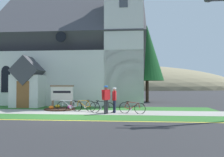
% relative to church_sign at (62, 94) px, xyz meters
% --- Properties ---
extents(ground, '(140.00, 140.00, 0.00)m').
position_rel_church_sign_xyz_m(ground, '(1.36, 0.41, -1.15)').
color(ground, '#2B2B2D').
extents(sidewalk_slab, '(32.00, 2.32, 0.01)m').
position_rel_church_sign_xyz_m(sidewalk_slab, '(-0.76, -1.72, -1.15)').
color(sidewalk_slab, '#99968E').
rests_on(sidewalk_slab, ground).
extents(grass_verge, '(32.00, 1.99, 0.01)m').
position_rel_church_sign_xyz_m(grass_verge, '(-0.76, -3.88, -1.15)').
color(grass_verge, '#2D6628').
rests_on(grass_verge, ground).
extents(church_lawn, '(24.00, 2.57, 0.01)m').
position_rel_church_sign_xyz_m(church_lawn, '(-0.76, 0.72, -1.15)').
color(church_lawn, '#2D6628').
rests_on(church_lawn, ground).
extents(curb_paint_stripe, '(28.00, 0.16, 0.01)m').
position_rel_church_sign_xyz_m(curb_paint_stripe, '(-0.76, -5.02, -1.15)').
color(curb_paint_stripe, yellow).
rests_on(curb_paint_stripe, ground).
extents(church_building, '(14.39, 12.22, 13.03)m').
position_rel_church_sign_xyz_m(church_building, '(-0.32, 6.85, 3.54)').
color(church_building, silver).
rests_on(church_building, ground).
extents(church_sign, '(1.78, 0.21, 1.79)m').
position_rel_church_sign_xyz_m(church_sign, '(0.00, 0.00, 0.00)').
color(church_sign, '#7F6047').
rests_on(church_sign, ground).
extents(flower_bed, '(2.22, 2.22, 0.34)m').
position_rel_church_sign_xyz_m(flower_bed, '(0.00, -0.45, -1.07)').
color(flower_bed, '#382319').
rests_on(flower_bed, ground).
extents(bicycle_yellow, '(1.66, 0.56, 0.79)m').
position_rel_church_sign_xyz_m(bicycle_yellow, '(5.21, -2.10, -0.78)').
color(bicycle_yellow, black).
rests_on(bicycle_yellow, ground).
extents(bicycle_blue, '(1.67, 0.37, 0.82)m').
position_rel_church_sign_xyz_m(bicycle_blue, '(3.27, -1.94, -0.78)').
color(bicycle_blue, black).
rests_on(bicycle_blue, ground).
extents(bicycle_green, '(1.70, 0.51, 0.81)m').
position_rel_church_sign_xyz_m(bicycle_green, '(1.94, -1.22, -0.77)').
color(bicycle_green, black).
rests_on(bicycle_green, ground).
extents(bicycle_orange, '(1.68, 0.22, 0.79)m').
position_rel_church_sign_xyz_m(bicycle_orange, '(0.96, -1.37, -0.78)').
color(bicycle_orange, black).
rests_on(bicycle_orange, ground).
extents(cyclist_in_white_jersey, '(0.28, 0.68, 1.64)m').
position_rel_church_sign_xyz_m(cyclist_in_white_jersey, '(4.07, -1.83, -0.19)').
color(cyclist_in_white_jersey, '#191E38').
rests_on(cyclist_in_white_jersey, ground).
extents(cyclist_in_yellow_jersey, '(0.48, 0.69, 1.77)m').
position_rel_church_sign_xyz_m(cyclist_in_yellow_jersey, '(3.60, -2.47, -0.10)').
color(cyclist_in_yellow_jersey, '#2D2D33').
rests_on(cyclist_in_yellow_jersey, ground).
extents(roadside_conifer, '(3.53, 3.53, 8.14)m').
position_rel_church_sign_xyz_m(roadside_conifer, '(6.86, 7.35, 4.02)').
color(roadside_conifer, '#3D2D1E').
rests_on(roadside_conifer, ground).
extents(distant_hill, '(93.87, 41.05, 17.74)m').
position_rel_church_sign_xyz_m(distant_hill, '(-3.87, 64.22, -1.15)').
color(distant_hill, '#847A5B').
rests_on(distant_hill, ground).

